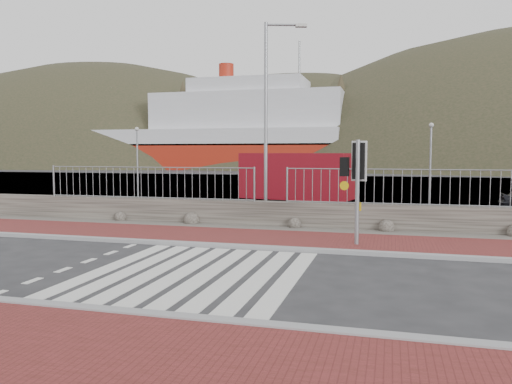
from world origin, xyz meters
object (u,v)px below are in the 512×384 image
(ferry, at_px, (211,136))
(traffic_signal_far, at_px, (356,170))
(shipping_container, at_px, (297,176))
(streetlight, at_px, (269,112))

(ferry, bearing_deg, traffic_signal_far, -66.42)
(traffic_signal_far, bearing_deg, shipping_container, -61.67)
(traffic_signal_far, bearing_deg, streetlight, -37.62)
(ferry, bearing_deg, shipping_container, -64.57)
(shipping_container, bearing_deg, ferry, 127.29)
(traffic_signal_far, height_order, shipping_container, traffic_signal_far)
(ferry, xyz_separation_m, shipping_container, (23.52, -49.49, -4.05))
(traffic_signal_far, distance_m, shipping_container, 14.98)
(streetlight, bearing_deg, shipping_container, 77.98)
(streetlight, height_order, shipping_container, streetlight)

